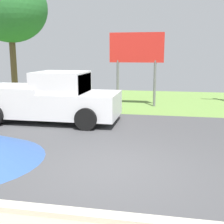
{
  "coord_description": "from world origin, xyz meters",
  "views": [
    {
      "loc": [
        1.18,
        -6.03,
        2.55
      ],
      "look_at": [
        -0.15,
        1.0,
        1.1
      ],
      "focal_mm": 46.88,
      "sensor_mm": 36.0,
      "label": 1
    }
  ],
  "objects": [
    {
      "name": "ground_plane",
      "position": [
        0.0,
        2.95,
        -0.05
      ],
      "size": [
        40.0,
        22.0,
        0.2
      ],
      "color": "#424244"
    },
    {
      "name": "pickup_truck",
      "position": [
        -3.12,
        4.18,
        0.87
      ],
      "size": [
        5.2,
        2.28,
        1.88
      ],
      "rotation": [
        0.0,
        0.0,
        0.1
      ],
      "color": "silver",
      "rests_on": "ground_plane"
    },
    {
      "name": "roadside_billboard",
      "position": [
        -0.31,
        8.12,
        2.55
      ],
      "size": [
        2.6,
        0.12,
        3.5
      ],
      "color": "slate",
      "rests_on": "ground_plane"
    },
    {
      "name": "tree_left_far",
      "position": [
        -7.83,
        10.12,
        5.05
      ],
      "size": [
        4.26,
        4.26,
        7.01
      ],
      "color": "brown",
      "rests_on": "ground_plane"
    }
  ]
}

